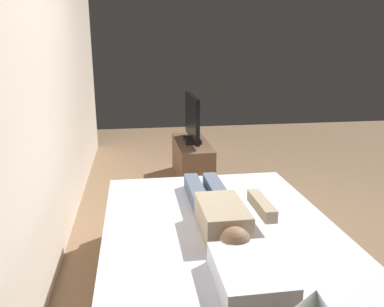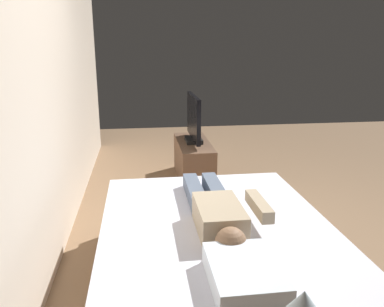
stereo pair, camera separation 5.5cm
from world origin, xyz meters
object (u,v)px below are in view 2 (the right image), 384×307
object	(u,v)px
person	(217,210)
tv_stand	(194,161)
tv	(194,120)
pillow	(244,275)
bed	(216,260)
remote	(268,208)

from	to	relation	value
person	tv_stand	xyz separation A→B (m)	(2.38, -0.17, -0.37)
person	tv	size ratio (longest dim) A/B	1.43
pillow	tv	distance (m)	3.11
bed	tv	xyz separation A→B (m)	(2.41, -0.18, 0.52)
bed	remote	world-z (taller)	remote
pillow	tv_stand	distance (m)	3.13
remote	tv_stand	world-z (taller)	remote
remote	tv	distance (m)	2.25
tv_stand	person	bearing A→B (deg)	175.83
bed	tv_stand	world-z (taller)	bed
bed	pillow	xyz separation A→B (m)	(-0.70, -0.00, 0.34)
person	pillow	bearing A→B (deg)	179.19
bed	person	size ratio (longest dim) A/B	1.61
bed	tv	distance (m)	2.47
pillow	remote	world-z (taller)	pillow
person	tv_stand	distance (m)	2.41
pillow	tv	world-z (taller)	tv
bed	tv	size ratio (longest dim) A/B	2.31
bed	tv_stand	xyz separation A→B (m)	(2.41, -0.18, -0.01)
person	tv_stand	size ratio (longest dim) A/B	1.15
bed	tv_stand	size ratio (longest dim) A/B	1.85
pillow	tv_stand	world-z (taller)	pillow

